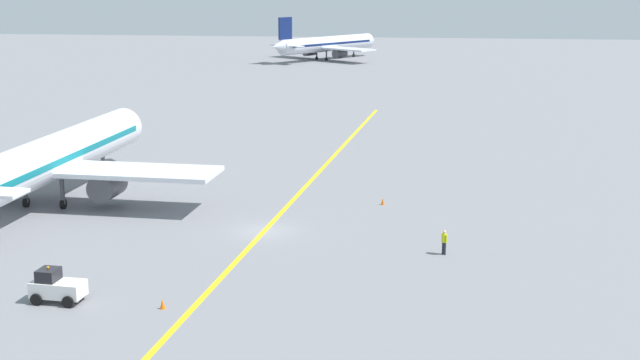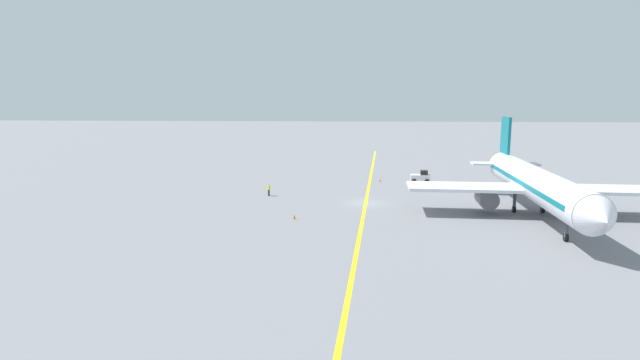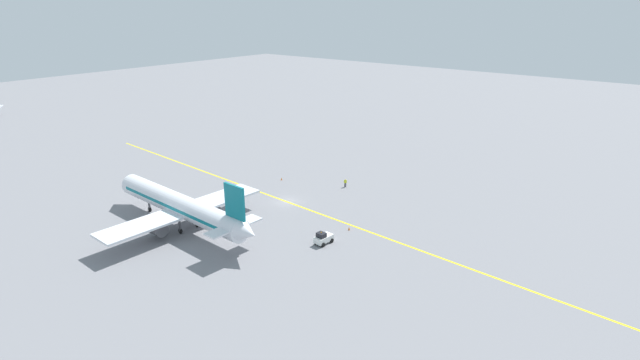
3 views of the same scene
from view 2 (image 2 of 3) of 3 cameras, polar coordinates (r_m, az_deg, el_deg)
The scene contains 7 objects.
ground_plane at distance 63.64m, azimuth 5.24°, elevation -2.64°, with size 400.00×400.00×0.00m, color slate.
apron_yellow_centreline at distance 63.64m, azimuth 5.24°, elevation -2.64°, with size 0.40×120.00×0.01m, color yellow.
airplane_at_gate at distance 60.92m, azimuth 23.31°, elevation -0.40°, with size 28.22×35.51×10.60m.
baggage_tug_white at distance 79.61m, azimuth 11.46°, elevation 0.35°, with size 3.10×1.94×2.11m.
ground_crew_worker at distance 68.09m, azimuth -5.88°, elevation -1.06°, with size 0.38×0.50×1.68m.
traffic_cone_near_nose at distance 55.34m, azimuth -2.97°, elevation -4.20°, with size 0.32×0.32×0.55m, color orange.
traffic_cone_mid_apron at distance 79.36m, azimuth 6.87°, elevation -0.01°, with size 0.32×0.32×0.55m, color orange.
Camera 2 is at (2.15, 62.15, 13.52)m, focal length 28.00 mm.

